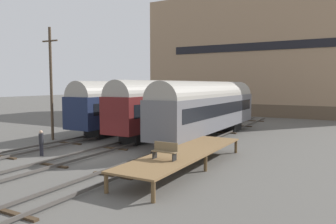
# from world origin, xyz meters

# --- Properties ---
(ground_plane) EXTENTS (200.00, 200.00, 0.00)m
(ground_plane) POSITION_xyz_m (0.00, 0.00, 0.00)
(ground_plane) COLOR #56544F
(track_left) EXTENTS (2.60, 60.00, 0.26)m
(track_left) POSITION_xyz_m (-4.71, 0.00, 0.14)
(track_left) COLOR #4C4742
(track_left) RESTS_ON ground
(track_middle) EXTENTS (2.60, 60.00, 0.26)m
(track_middle) POSITION_xyz_m (0.00, 0.00, 0.14)
(track_middle) COLOR #4C4742
(track_middle) RESTS_ON ground
(track_right) EXTENTS (2.60, 60.00, 0.26)m
(track_right) POSITION_xyz_m (4.71, 0.00, 0.14)
(track_right) COLOR #4C4742
(track_right) RESTS_ON ground
(train_car_navy) EXTENTS (2.99, 18.01, 5.27)m
(train_car_navy) POSITION_xyz_m (-4.71, 12.73, 3.00)
(train_car_navy) COLOR black
(train_car_navy) RESTS_ON ground
(train_car_maroon) EXTENTS (2.87, 16.56, 5.33)m
(train_car_maroon) POSITION_xyz_m (0.00, 11.38, 3.05)
(train_car_maroon) COLOR black
(train_car_maroon) RESTS_ON ground
(train_car_grey) EXTENTS (2.87, 18.23, 5.23)m
(train_car_grey) POSITION_xyz_m (4.71, 10.94, 3.00)
(train_car_grey) COLOR black
(train_car_grey) RESTS_ON ground
(station_platform) EXTENTS (2.83, 11.75, 1.03)m
(station_platform) POSITION_xyz_m (7.44, 0.42, 0.95)
(station_platform) COLOR brown
(station_platform) RESTS_ON ground
(bench) EXTENTS (1.40, 0.40, 0.91)m
(bench) POSITION_xyz_m (7.39, -1.96, 1.52)
(bench) COLOR brown
(bench) RESTS_ON station_platform
(person_worker) EXTENTS (0.32, 0.32, 1.79)m
(person_worker) POSITION_xyz_m (-2.84, -1.37, 1.09)
(person_worker) COLOR #282833
(person_worker) RESTS_ON ground
(utility_pole) EXTENTS (1.80, 0.24, 9.93)m
(utility_pole) POSITION_xyz_m (-7.32, 3.60, 5.13)
(utility_pole) COLOR #473828
(utility_pole) RESTS_ON ground
(warehouse_building) EXTENTS (34.80, 12.84, 19.20)m
(warehouse_building) POSITION_xyz_m (1.95, 39.36, 9.60)
(warehouse_building) COLOR brown
(warehouse_building) RESTS_ON ground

